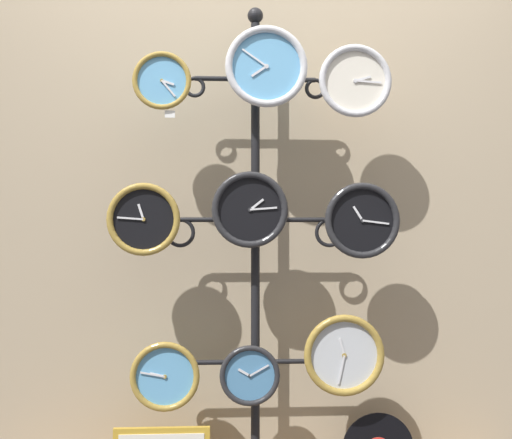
# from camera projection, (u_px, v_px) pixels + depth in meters

# --- Properties ---
(shop_wall) EXTENTS (4.40, 0.04, 2.80)m
(shop_wall) POSITION_uv_depth(u_px,v_px,m) (253.00, 163.00, 2.63)
(shop_wall) COLOR tan
(shop_wall) RESTS_ON ground_plane
(display_stand) EXTENTS (0.75, 0.34, 2.03)m
(display_stand) POSITION_uv_depth(u_px,v_px,m) (255.00, 323.00, 2.46)
(display_stand) COLOR black
(display_stand) RESTS_ON ground_plane
(clock_top_left) EXTENTS (0.23, 0.04, 0.23)m
(clock_top_left) POSITION_uv_depth(u_px,v_px,m) (162.00, 81.00, 2.35)
(clock_top_left) COLOR #60A8DB
(clock_top_center) EXTENTS (0.33, 0.04, 0.33)m
(clock_top_center) POSITION_uv_depth(u_px,v_px,m) (266.00, 67.00, 2.37)
(clock_top_center) COLOR #60A8DB
(clock_top_right) EXTENTS (0.29, 0.04, 0.29)m
(clock_top_right) POSITION_uv_depth(u_px,v_px,m) (355.00, 81.00, 2.40)
(clock_top_right) COLOR silver
(clock_middle_left) EXTENTS (0.29, 0.04, 0.29)m
(clock_middle_left) POSITION_uv_depth(u_px,v_px,m) (144.00, 219.00, 2.33)
(clock_middle_left) COLOR black
(clock_middle_center) EXTENTS (0.30, 0.04, 0.30)m
(clock_middle_center) POSITION_uv_depth(u_px,v_px,m) (250.00, 210.00, 2.36)
(clock_middle_center) COLOR black
(clock_middle_right) EXTENTS (0.30, 0.04, 0.30)m
(clock_middle_right) POSITION_uv_depth(u_px,v_px,m) (362.00, 221.00, 2.38)
(clock_middle_right) COLOR black
(clock_bottom_left) EXTENTS (0.27, 0.04, 0.27)m
(clock_bottom_left) POSITION_uv_depth(u_px,v_px,m) (165.00, 376.00, 2.34)
(clock_bottom_left) COLOR #60A8DB
(clock_bottom_center) EXTENTS (0.24, 0.04, 0.24)m
(clock_bottom_center) POSITION_uv_depth(u_px,v_px,m) (250.00, 375.00, 2.35)
(clock_bottom_center) COLOR #4C84B2
(clock_bottom_right) EXTENTS (0.32, 0.04, 0.32)m
(clock_bottom_right) POSITION_uv_depth(u_px,v_px,m) (344.00, 355.00, 2.38)
(clock_bottom_right) COLOR silver
(price_tag_upper) EXTENTS (0.04, 0.00, 0.03)m
(price_tag_upper) POSITION_uv_depth(u_px,v_px,m) (170.00, 114.00, 2.35)
(price_tag_upper) COLOR white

